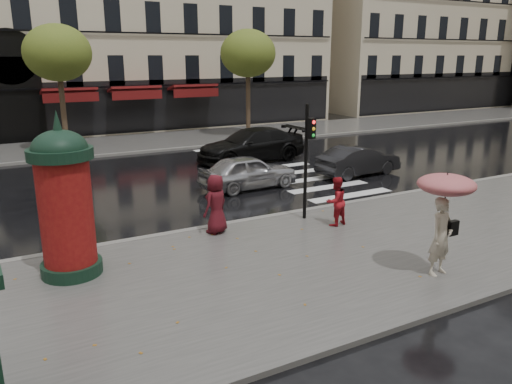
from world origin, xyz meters
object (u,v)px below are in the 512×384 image
woman_red (336,201)px  man_burgundy (216,204)px  woman_umbrella (444,207)px  car_silver (248,172)px  car_black (251,145)px  traffic_light (308,151)px  morris_column (65,199)px  car_darkgrey (359,161)px

woman_red → man_burgundy: size_ratio=0.87×
woman_umbrella → car_silver: 9.49m
car_black → woman_umbrella: bearing=-12.0°
woman_umbrella → woman_red: bearing=89.7°
woman_red → traffic_light: traffic_light is taller
man_burgundy → traffic_light: traffic_light is taller
woman_red → morris_column: size_ratio=0.39×
car_silver → man_burgundy: bearing=139.8°
car_silver → car_darkgrey: 5.29m
man_burgundy → car_darkgrey: bearing=179.0°
morris_column → car_black: bearing=44.7°
morris_column → car_black: size_ratio=0.69×
morris_column → traffic_light: size_ratio=1.07×
car_silver → car_darkgrey: size_ratio=1.01×
woman_umbrella → traffic_light: traffic_light is taller
man_burgundy → woman_umbrella: bearing=97.4°
woman_umbrella → traffic_light: 4.93m
car_silver → morris_column: bearing=122.7°
woman_umbrella → car_darkgrey: (5.23, 9.15, -1.10)m
woman_red → morris_column: morris_column is taller
woman_red → morris_column: (-7.53, 0.15, 1.08)m
morris_column → car_darkgrey: (12.74, 5.04, -1.30)m
traffic_light → car_black: (2.93, 9.17, -1.47)m
woman_umbrella → woman_red: (0.02, 3.96, -0.88)m
car_black → man_burgundy: bearing=-35.1°
woman_red → car_silver: woman_red is taller
car_darkgrey → woman_umbrella: bearing=146.2°
woman_umbrella → car_black: (2.52, 14.05, -0.94)m
car_silver → car_black: car_black is taller
woman_red → car_silver: size_ratio=0.38×
traffic_light → car_darkgrey: bearing=37.1°
woman_red → car_black: bearing=-112.3°
woman_umbrella → woman_red: woman_umbrella is taller
car_darkgrey → man_burgundy: bearing=111.3°
woman_red → car_silver: 5.47m
woman_umbrella → car_darkgrey: woman_umbrella is taller
car_black → car_silver: bearing=-31.0°
car_black → woman_red: bearing=-15.7°
man_burgundy → woman_red: bearing=135.7°
traffic_light → car_black: 9.73m
woman_red → car_darkgrey: size_ratio=0.38×
traffic_light → car_darkgrey: 7.25m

